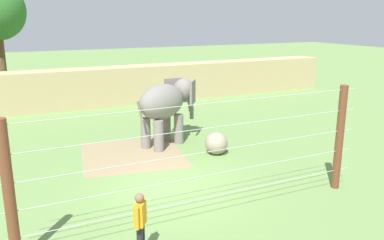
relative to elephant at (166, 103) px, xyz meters
name	(u,v)px	position (x,y,z in m)	size (l,w,h in m)	color
ground_plane	(173,188)	(-1.62, -4.52, -1.87)	(120.00, 120.00, 0.00)	#6B8E4C
dirt_patch	(133,154)	(-1.85, -0.73, -1.86)	(4.08, 4.21, 0.01)	#937F5B
embankment_wall	(87,88)	(-1.62, 9.42, -0.66)	(36.00, 1.80, 2.42)	tan
elephant	(166,103)	(0.00, 0.00, 0.00)	(3.48, 2.60, 2.82)	gray
enrichment_ball	(216,143)	(1.35, -2.16, -1.40)	(0.94, 0.94, 0.94)	gray
cable_fence	(205,160)	(-1.62, -6.86, -0.12)	(10.87, 0.26, 3.48)	brown
zookeeper	(140,223)	(-3.87, -7.94, -0.94)	(0.40, 0.55, 1.67)	#232328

